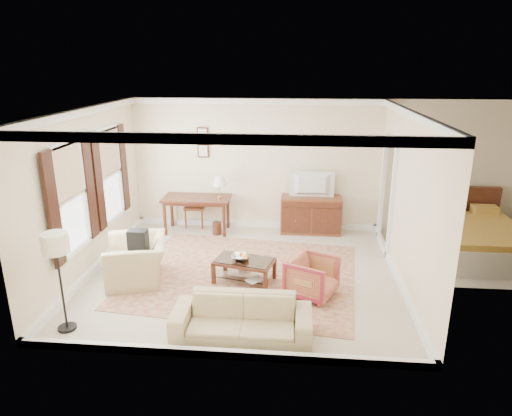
% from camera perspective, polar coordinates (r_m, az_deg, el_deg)
% --- Properties ---
extents(room_shell, '(5.51, 5.01, 2.91)m').
position_cam_1_polar(room_shell, '(7.55, -1.74, 8.92)').
color(room_shell, beige).
rests_on(room_shell, ground).
extents(annex_bedroom, '(3.00, 2.70, 2.90)m').
position_cam_1_polar(annex_bedroom, '(9.85, 26.26, -3.67)').
color(annex_bedroom, beige).
rests_on(annex_bedroom, ground).
extents(window_front, '(0.12, 1.56, 1.80)m').
position_cam_1_polar(window_front, '(7.89, -22.17, 1.13)').
color(window_front, '#CCB284').
rests_on(window_front, room_shell).
extents(window_rear, '(0.12, 1.56, 1.80)m').
position_cam_1_polar(window_rear, '(9.29, -17.80, 3.98)').
color(window_rear, '#CCB284').
rests_on(window_rear, room_shell).
extents(doorway, '(0.10, 1.12, 2.25)m').
position_cam_1_polar(doorway, '(9.44, 16.04, 1.37)').
color(doorway, white).
rests_on(doorway, room_shell).
extents(rug, '(4.25, 3.75, 0.01)m').
position_cam_1_polar(rug, '(8.26, -1.66, -8.26)').
color(rug, maroon).
rests_on(rug, room_shell).
extents(writing_desk, '(1.46, 0.73, 0.80)m').
position_cam_1_polar(writing_desk, '(10.13, -7.45, 0.76)').
color(writing_desk, '#4F2416').
rests_on(writing_desk, room_shell).
extents(desk_chair, '(0.51, 0.51, 1.05)m').
position_cam_1_polar(desk_chair, '(10.53, -7.62, 0.48)').
color(desk_chair, brown).
rests_on(desk_chair, room_shell).
extents(desk_lamp, '(0.32, 0.32, 0.50)m').
position_cam_1_polar(desk_lamp, '(9.93, -4.55, 2.66)').
color(desk_lamp, silver).
rests_on(desk_lamp, writing_desk).
extents(framed_prints, '(0.25, 0.04, 0.68)m').
position_cam_1_polar(framed_prints, '(10.23, -6.66, 8.17)').
color(framed_prints, '#4F2416').
rests_on(framed_prints, room_shell).
extents(sideboard, '(1.32, 0.51, 0.81)m').
position_cam_1_polar(sideboard, '(10.16, 6.87, -0.85)').
color(sideboard, brown).
rests_on(sideboard, room_shell).
extents(tv, '(0.92, 0.53, 0.12)m').
position_cam_1_polar(tv, '(9.90, 7.05, 3.88)').
color(tv, black).
rests_on(tv, sideboard).
extents(coffee_table, '(1.10, 0.80, 0.42)m').
position_cam_1_polar(coffee_table, '(7.88, -1.47, -7.12)').
color(coffee_table, '#4F2416').
rests_on(coffee_table, room_shell).
extents(fruit_bowl, '(0.42, 0.42, 0.10)m').
position_cam_1_polar(fruit_bowl, '(7.83, -2.00, -6.05)').
color(fruit_bowl, silver).
rests_on(fruit_bowl, coffee_table).
extents(book_a, '(0.28, 0.13, 0.38)m').
position_cam_1_polar(book_a, '(8.08, -2.29, -7.63)').
color(book_a, brown).
rests_on(book_a, coffee_table).
extents(book_b, '(0.21, 0.23, 0.38)m').
position_cam_1_polar(book_b, '(7.79, -0.55, -8.67)').
color(book_b, brown).
rests_on(book_b, coffee_table).
extents(striped_armchair, '(0.90, 0.92, 0.73)m').
position_cam_1_polar(striped_armchair, '(7.47, 7.03, -8.33)').
color(striped_armchair, maroon).
rests_on(striped_armchair, room_shell).
extents(club_armchair, '(1.02, 1.30, 1.00)m').
position_cam_1_polar(club_armchair, '(8.14, -14.75, -5.50)').
color(club_armchair, '#CABA88').
rests_on(club_armchair, room_shell).
extents(backpack, '(0.35, 0.39, 0.40)m').
position_cam_1_polar(backpack, '(8.04, -14.53, -3.85)').
color(backpack, black).
rests_on(backpack, club_armchair).
extents(sofa, '(1.92, 0.57, 0.75)m').
position_cam_1_polar(sofa, '(6.40, -1.78, -12.87)').
color(sofa, '#CABA88').
rests_on(sofa, room_shell).
extents(floor_lamp, '(0.36, 0.36, 1.46)m').
position_cam_1_polar(floor_lamp, '(6.73, -23.72, -4.89)').
color(floor_lamp, black).
rests_on(floor_lamp, room_shell).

